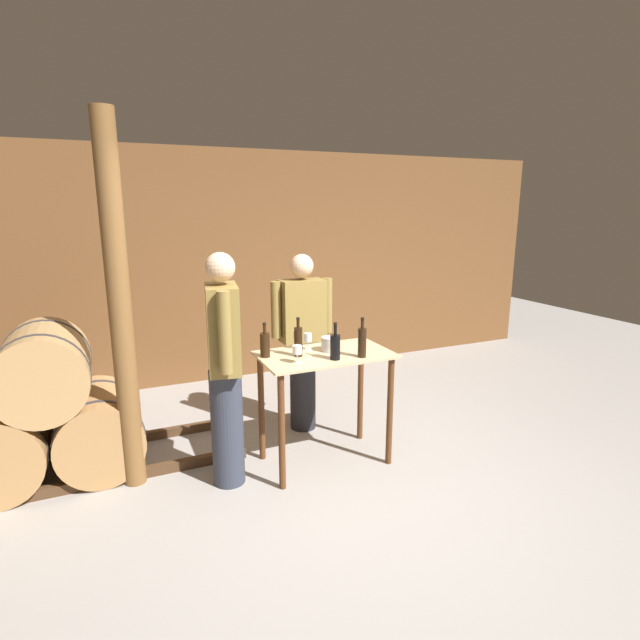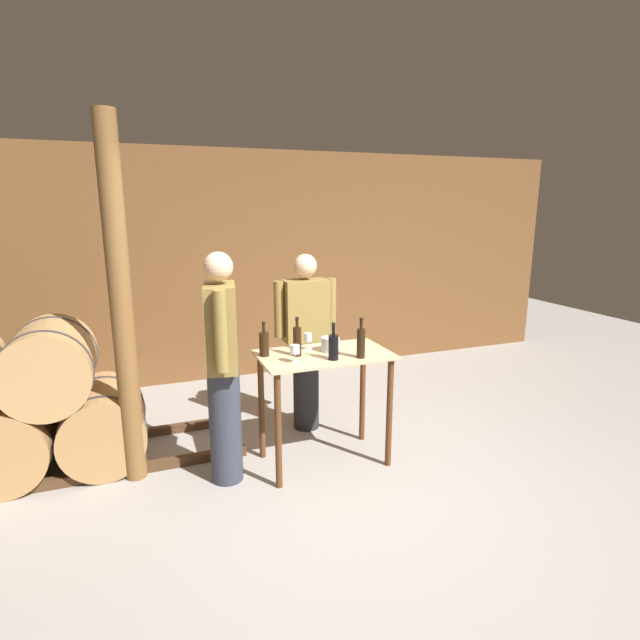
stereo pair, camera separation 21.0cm
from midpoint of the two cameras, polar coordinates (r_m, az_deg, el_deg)
name	(u,v)px [view 2 (the right image)]	position (r m, az deg, el deg)	size (l,w,h in m)	color
ground_plane	(360,496)	(3.88, 6.29, -19.37)	(14.00, 14.00, 0.00)	#9E9993
back_wall	(258,266)	(6.08, -6.15, 6.15)	(8.40, 0.05, 2.70)	brown
barrel_rack	(6,412)	(4.49, -31.12, -8.98)	(3.54, 0.80, 1.21)	#4C331E
tasting_table	(324,378)	(4.00, 2.03, -6.64)	(1.04, 0.61, 0.93)	#D1B284
wooden_post	(121,307)	(3.83, -20.31, 1.36)	(0.16, 0.16, 2.70)	brown
wine_bottle_far_left	(264,343)	(3.86, -4.86, -2.68)	(0.08, 0.08, 0.27)	black
wine_bottle_left	(297,340)	(3.85, -1.06, -2.35)	(0.06, 0.06, 0.31)	black
wine_bottle_center	(333,346)	(3.76, 3.15, -3.04)	(0.08, 0.08, 0.29)	black
wine_bottle_right	(361,342)	(3.82, 6.27, -2.54)	(0.07, 0.07, 0.31)	black
wine_glass_near_left	(295,350)	(3.69, -1.26, -3.45)	(0.07, 0.07, 0.13)	silver
wine_glass_near_center	(297,335)	(4.05, -1.15, -1.74)	(0.06, 0.06, 0.16)	silver
wine_glass_near_right	(308,338)	(4.02, 0.13, -2.07)	(0.06, 0.06, 0.14)	silver
ice_bucket	(330,344)	(3.99, 2.70, -2.79)	(0.15, 0.15, 0.11)	silver
person_host	(223,364)	(3.72, -9.49, -5.02)	(0.29, 0.58, 1.75)	#333847
person_visitor_with_scarf	(306,339)	(4.58, -0.33, -2.17)	(0.59, 0.24, 1.65)	#232328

